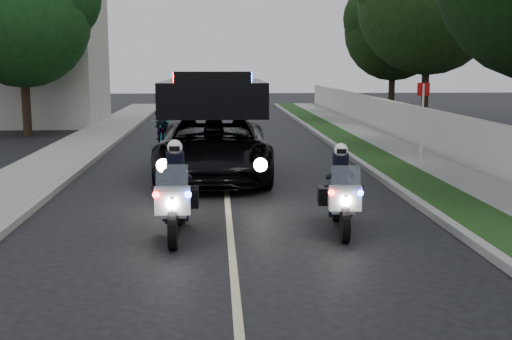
{
  "coord_description": "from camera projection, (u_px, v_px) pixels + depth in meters",
  "views": [
    {
      "loc": [
        -0.25,
        -7.52,
        3.06
      ],
      "look_at": [
        0.53,
        5.0,
        1.0
      ],
      "focal_mm": 45.9,
      "sensor_mm": 36.0,
      "label": 1
    }
  ],
  "objects": [
    {
      "name": "police_suv",
      "position": [
        214.0,
        177.0,
        17.67
      ],
      "size": [
        2.96,
        6.3,
        3.05
      ],
      "primitive_type": "imported",
      "rotation": [
        0.0,
        0.0,
        -0.01
      ],
      "color": "black",
      "rests_on": "ground"
    },
    {
      "name": "curb_right",
      "position": [
        374.0,
        173.0,
        18.0
      ],
      "size": [
        0.2,
        60.0,
        0.15
      ],
      "primitive_type": "cube",
      "color": "gray",
      "rests_on": "ground"
    },
    {
      "name": "grass_verge",
      "position": [
        399.0,
        172.0,
        18.04
      ],
      "size": [
        1.2,
        60.0,
        0.16
      ],
      "primitive_type": "cube",
      "color": "#193814",
      "rests_on": "ground"
    },
    {
      "name": "ground",
      "position": [
        238.0,
        318.0,
        7.91
      ],
      "size": [
        120.0,
        120.0,
        0.0
      ],
      "primitive_type": "plane",
      "color": "black",
      "rests_on": "ground"
    },
    {
      "name": "tree_right_d",
      "position": [
        423.0,
        125.0,
        32.46
      ],
      "size": [
        8.12,
        8.12,
        11.41
      ],
      "primitive_type": null,
      "rotation": [
        0.0,
        0.0,
        0.21
      ],
      "color": "#1F3C14",
      "rests_on": "ground"
    },
    {
      "name": "sidewalk_right",
      "position": [
        445.0,
        172.0,
        18.12
      ],
      "size": [
        1.4,
        60.0,
        0.16
      ],
      "primitive_type": "cube",
      "color": "gray",
      "rests_on": "ground"
    },
    {
      "name": "lane_marking",
      "position": [
        225.0,
        177.0,
        17.76
      ],
      "size": [
        0.12,
        50.0,
        0.01
      ],
      "primitive_type": "cube",
      "color": "#BFB78C",
      "rests_on": "ground"
    },
    {
      "name": "tree_left_near",
      "position": [
        28.0,
        136.0,
        27.62
      ],
      "size": [
        6.94,
        6.94,
        9.43
      ],
      "primitive_type": null,
      "rotation": [
        0.0,
        0.0,
        -0.26
      ],
      "color": "#164216",
      "rests_on": "ground"
    },
    {
      "name": "police_moto_right",
      "position": [
        340.0,
        230.0,
        12.08
      ],
      "size": [
        0.83,
        1.95,
        1.62
      ],
      "primitive_type": null,
      "rotation": [
        0.0,
        0.0,
        -0.09
      ],
      "color": "silver",
      "rests_on": "ground"
    },
    {
      "name": "sidewalk_left",
      "position": [
        30.0,
        176.0,
        17.43
      ],
      "size": [
        2.0,
        60.0,
        0.16
      ],
      "primitive_type": "cube",
      "color": "gray",
      "rests_on": "ground"
    },
    {
      "name": "tree_right_e",
      "position": [
        391.0,
        116.0,
        38.39
      ],
      "size": [
        6.82,
        6.82,
        9.46
      ],
      "primitive_type": null,
      "rotation": [
        0.0,
        0.0,
        -0.23
      ],
      "color": "#173210",
      "rests_on": "ground"
    },
    {
      "name": "building_far",
      "position": [
        18.0,
        54.0,
        32.34
      ],
      "size": [
        8.0,
        6.0,
        7.0
      ],
      "primitive_type": "cube",
      "color": "#A8A396",
      "rests_on": "ground"
    },
    {
      "name": "cyclist",
      "position": [
        163.0,
        146.0,
        24.47
      ],
      "size": [
        0.6,
        0.44,
        1.54
      ],
      "primitive_type": "imported",
      "rotation": [
        0.0,
        0.0,
        3.27
      ],
      "color": "black",
      "rests_on": "ground"
    },
    {
      "name": "sign_post",
      "position": [
        420.0,
        164.0,
        19.98
      ],
      "size": [
        0.43,
        0.43,
        2.55
      ],
      "primitive_type": null,
      "rotation": [
        0.0,
        0.0,
        0.07
      ],
      "color": "red",
      "rests_on": "ground"
    },
    {
      "name": "property_wall",
      "position": [
        482.0,
        147.0,
        18.08
      ],
      "size": [
        0.22,
        60.0,
        1.5
      ],
      "primitive_type": "cube",
      "color": "beige",
      "rests_on": "ground"
    },
    {
      "name": "police_moto_left",
      "position": [
        176.0,
        236.0,
        11.69
      ],
      "size": [
        0.72,
        2.03,
        1.72
      ],
      "primitive_type": null,
      "rotation": [
        0.0,
        0.0,
        0.0
      ],
      "color": "silver",
      "rests_on": "ground"
    },
    {
      "name": "curb_left",
      "position": [
        72.0,
        176.0,
        17.5
      ],
      "size": [
        0.2,
        60.0,
        0.15
      ],
      "primitive_type": "cube",
      "color": "gray",
      "rests_on": "ground"
    },
    {
      "name": "bicycle",
      "position": [
        163.0,
        146.0,
        24.47
      ],
      "size": [
        0.73,
        1.89,
        0.97
      ],
      "primitive_type": "imported",
      "rotation": [
        0.0,
        0.0,
        -0.04
      ],
      "color": "black",
      "rests_on": "ground"
    }
  ]
}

